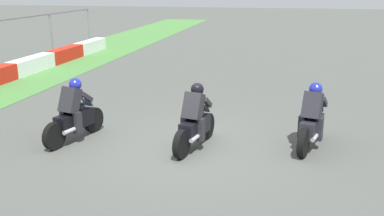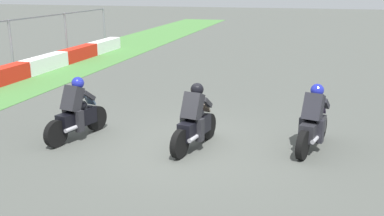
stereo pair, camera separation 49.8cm
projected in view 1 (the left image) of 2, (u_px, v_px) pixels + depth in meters
ground_plane at (191, 146)px, 10.34m from camera, size 120.00×120.00×0.00m
rider_lane_a at (312, 121)px, 10.13m from camera, size 2.00×0.69×1.51m
rider_lane_b at (195, 122)px, 10.08m from camera, size 2.02×0.63×1.51m
rider_lane_c at (74, 115)px, 10.58m from camera, size 2.01×0.65×1.51m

